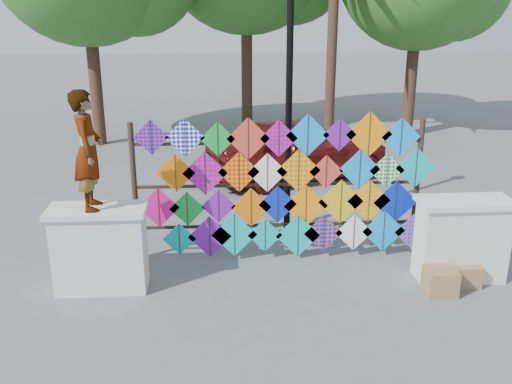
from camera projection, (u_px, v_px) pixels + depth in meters
ground at (282, 277)px, 8.86m from camera, size 80.00×80.00×0.00m
parapet_left at (100, 248)px, 8.30m from camera, size 1.40×0.65×1.28m
parapet_right at (461, 239)px, 8.63m from camera, size 1.40×0.65×1.28m
kite_rack at (287, 189)px, 9.17m from camera, size 4.93×0.24×2.44m
vendor_woman at (88, 150)px, 7.83m from camera, size 0.46×0.65×1.68m
sedan at (298, 148)px, 13.54m from camera, size 4.76×3.20×1.50m
lamppost at (289, 84)px, 9.91m from camera, size 0.28×0.28×4.46m
cardboard_box_near at (440, 282)px, 8.29m from camera, size 0.44×0.39×0.39m
cardboard_box_far at (464, 274)px, 8.56m from camera, size 0.41×0.38×0.35m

